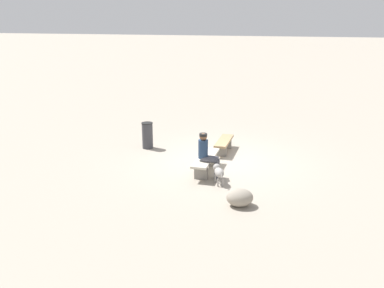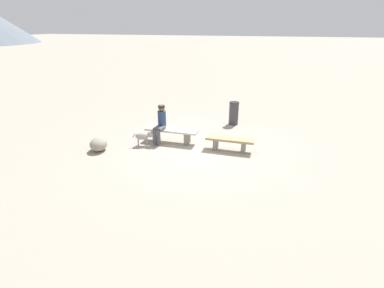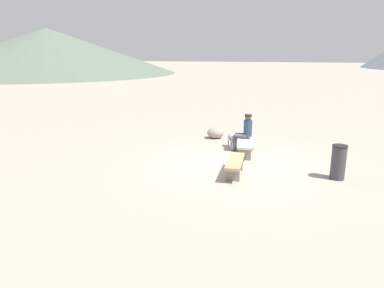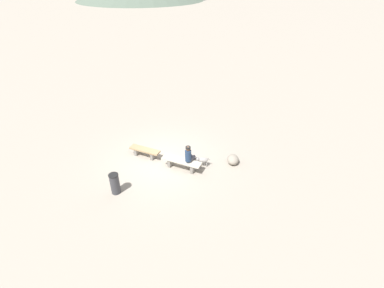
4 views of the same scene
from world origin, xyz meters
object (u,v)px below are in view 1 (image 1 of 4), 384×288
object	(u,v)px
bench_left	(224,143)
trash_bin	(147,135)
boulder	(240,197)
bench_right	(206,161)
dog	(219,172)
seated_person	(207,152)

from	to	relation	value
bench_left	trash_bin	xyz separation A→B (m)	(0.39, -2.69, 0.16)
trash_bin	boulder	xyz separation A→B (m)	(3.65, 4.05, -0.25)
bench_left	bench_right	size ratio (longest dim) A/B	0.83
bench_left	dog	bearing A→B (deg)	7.96
dog	boulder	world-z (taller)	dog
bench_left	boulder	distance (m)	4.27
bench_right	dog	world-z (taller)	dog
bench_left	trash_bin	world-z (taller)	trash_bin
bench_left	trash_bin	distance (m)	2.72
dog	trash_bin	xyz separation A→B (m)	(-2.42, -3.20, 0.12)
bench_left	dog	size ratio (longest dim) A/B	2.40
bench_right	boulder	distance (m)	2.44
trash_bin	seated_person	bearing A→B (deg)	53.76
bench_right	seated_person	distance (m)	0.54
bench_left	dog	world-z (taller)	dog
seated_person	bench_right	bearing A→B (deg)	-157.29
boulder	trash_bin	bearing A→B (deg)	-132.02
trash_bin	boulder	size ratio (longest dim) A/B	1.41
seated_person	dog	distance (m)	0.73
bench_right	trash_bin	distance (m)	3.11
seated_person	trash_bin	world-z (taller)	seated_person
boulder	seated_person	bearing A→B (deg)	-141.42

